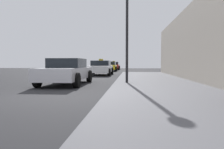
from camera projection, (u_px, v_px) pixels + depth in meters
The scene contains 8 objects.
ground_plane at pixel (38, 98), 6.37m from camera, with size 80.00×80.00×0.00m, color #232326.
sidewalk at pixel (175, 97), 6.04m from camera, with size 4.00×32.00×0.15m, color #5B5B60.
street_lamp at pixel (127, 15), 9.77m from camera, with size 0.36×0.36×4.52m.
car_silver at pixel (67, 71), 10.60m from camera, with size 1.95×4.39×1.27m.
car_white at pixel (101, 68), 18.93m from camera, with size 1.98×4.36×1.43m.
car_yellow at pixel (110, 66), 28.27m from camera, with size 1.93×4.04×1.27m.
car_red at pixel (114, 66), 34.88m from camera, with size 1.94×4.44×1.43m.
car_black at pixel (114, 65), 41.64m from camera, with size 2.06×4.25×1.43m.
Camera 1 is at (2.73, -6.12, 1.03)m, focal length 34.50 mm.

